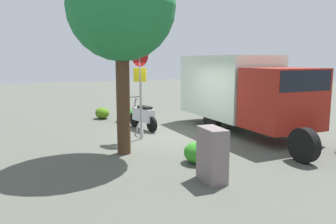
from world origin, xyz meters
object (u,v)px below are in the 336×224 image
(box_truck_near, at_px, (244,89))
(stop_sign, at_px, (140,76))
(bike_rack_hoop, at_px, (140,135))
(street_tree, at_px, (121,8))
(utility_cabinet, at_px, (212,155))
(motorcycle, at_px, (143,116))

(box_truck_near, xyz_separation_m, stop_sign, (0.38, 3.86, 0.54))
(bike_rack_hoop, bearing_deg, street_tree, 148.36)
(stop_sign, distance_m, bike_rack_hoop, 2.17)
(utility_cabinet, distance_m, bike_rack_hoop, 4.90)
(box_truck_near, bearing_deg, utility_cabinet, -43.49)
(utility_cabinet, xyz_separation_m, bike_rack_hoop, (4.86, -0.17, -0.59))
(motorcycle, relative_size, bike_rack_hoop, 2.11)
(street_tree, distance_m, bike_rack_hoop, 4.57)
(motorcycle, distance_m, bike_rack_hoop, 1.11)
(box_truck_near, relative_size, motorcycle, 4.02)
(box_truck_near, xyz_separation_m, bike_rack_hoop, (0.94, 3.68, -1.55))
(box_truck_near, height_order, bike_rack_hoop, box_truck_near)
(motorcycle, bearing_deg, street_tree, 138.82)
(box_truck_near, xyz_separation_m, street_tree, (-1.02, 4.89, 2.40))
(motorcycle, distance_m, street_tree, 4.75)
(box_truck_near, xyz_separation_m, motorcycle, (1.80, 3.22, -1.03))
(box_truck_near, distance_m, stop_sign, 3.91)
(street_tree, bearing_deg, utility_cabinet, -160.32)
(motorcycle, distance_m, stop_sign, 2.22)
(stop_sign, relative_size, bike_rack_hoop, 3.69)
(utility_cabinet, relative_size, bike_rack_hoop, 1.38)
(stop_sign, bearing_deg, street_tree, 143.57)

